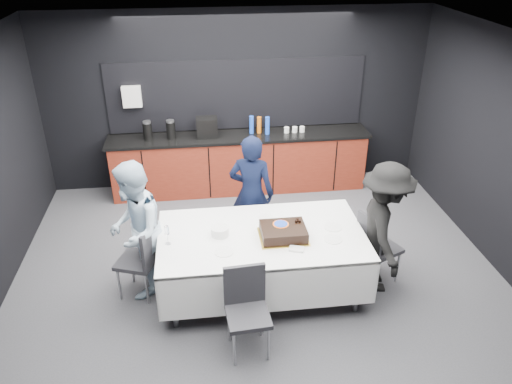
# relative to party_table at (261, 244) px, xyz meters

# --- Properties ---
(ground) EXTENTS (6.00, 6.00, 0.00)m
(ground) POSITION_rel_party_table_xyz_m (0.00, 0.40, -0.64)
(ground) COLOR #46464B
(ground) RESTS_ON ground
(room_shell) EXTENTS (6.04, 5.04, 2.82)m
(room_shell) POSITION_rel_party_table_xyz_m (0.00, 0.40, 1.22)
(room_shell) COLOR white
(room_shell) RESTS_ON ground
(kitchenette) EXTENTS (4.10, 0.64, 2.05)m
(kitchenette) POSITION_rel_party_table_xyz_m (-0.02, 2.62, -0.10)
(kitchenette) COLOR maroon
(kitchenette) RESTS_ON ground
(party_table) EXTENTS (2.32, 1.32, 0.78)m
(party_table) POSITION_rel_party_table_xyz_m (0.00, 0.00, 0.00)
(party_table) COLOR #99999E
(party_table) RESTS_ON ground
(cake_assembly) EXTENTS (0.53, 0.43, 0.17)m
(cake_assembly) POSITION_rel_party_table_xyz_m (0.23, -0.09, 0.21)
(cake_assembly) COLOR gold
(cake_assembly) RESTS_ON party_table
(plate_stack) EXTENTS (0.20, 0.20, 0.10)m
(plate_stack) POSITION_rel_party_table_xyz_m (-0.47, 0.04, 0.19)
(plate_stack) COLOR white
(plate_stack) RESTS_ON party_table
(loose_plate_near) EXTENTS (0.21, 0.21, 0.01)m
(loose_plate_near) POSITION_rel_party_table_xyz_m (-0.44, -0.29, 0.14)
(loose_plate_near) COLOR white
(loose_plate_near) RESTS_ON party_table
(loose_plate_right_a) EXTENTS (0.21, 0.21, 0.01)m
(loose_plate_right_a) POSITION_rel_party_table_xyz_m (0.83, 0.04, 0.14)
(loose_plate_right_a) COLOR white
(loose_plate_right_a) RESTS_ON party_table
(loose_plate_right_b) EXTENTS (0.21, 0.21, 0.01)m
(loose_plate_right_b) POSITION_rel_party_table_xyz_m (0.77, -0.20, 0.14)
(loose_plate_right_b) COLOR white
(loose_plate_right_b) RESTS_ON party_table
(loose_plate_far) EXTENTS (0.19, 0.19, 0.01)m
(loose_plate_far) POSITION_rel_party_table_xyz_m (0.10, 0.33, 0.14)
(loose_plate_far) COLOR white
(loose_plate_far) RESTS_ON party_table
(fork_pile) EXTENTS (0.18, 0.14, 0.02)m
(fork_pile) POSITION_rel_party_table_xyz_m (0.33, -0.35, 0.15)
(fork_pile) COLOR white
(fork_pile) RESTS_ON party_table
(champagne_flute) EXTENTS (0.06, 0.06, 0.22)m
(champagne_flute) POSITION_rel_party_table_xyz_m (-1.04, -0.06, 0.30)
(champagne_flute) COLOR white
(champagne_flute) RESTS_ON party_table
(chair_left) EXTENTS (0.54, 0.54, 0.92)m
(chair_left) POSITION_rel_party_table_xyz_m (-1.35, 0.09, -0.11)
(chair_left) COLOR #2B2B30
(chair_left) RESTS_ON ground
(chair_right) EXTENTS (0.55, 0.55, 0.92)m
(chair_right) POSITION_rel_party_table_xyz_m (1.35, -0.01, -0.11)
(chair_right) COLOR #2B2B30
(chair_right) RESTS_ON ground
(chair_near) EXTENTS (0.45, 0.45, 0.92)m
(chair_near) POSITION_rel_party_table_xyz_m (-0.27, -0.86, -0.11)
(chair_near) COLOR #2B2B30
(chair_near) RESTS_ON ground
(person_center) EXTENTS (0.68, 0.55, 1.60)m
(person_center) POSITION_rel_party_table_xyz_m (-0.00, 0.92, 0.16)
(person_center) COLOR black
(person_center) RESTS_ON ground
(person_left) EXTENTS (0.67, 0.83, 1.64)m
(person_left) POSITION_rel_party_table_xyz_m (-1.41, 0.19, 0.18)
(person_left) COLOR silver
(person_left) RESTS_ON ground
(person_right) EXTENTS (0.72, 1.10, 1.60)m
(person_right) POSITION_rel_party_table_xyz_m (1.39, -0.09, 0.16)
(person_right) COLOR black
(person_right) RESTS_ON ground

